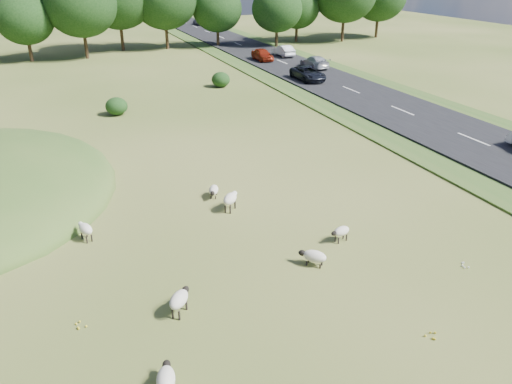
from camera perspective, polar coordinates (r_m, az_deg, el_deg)
ground at (r=39.34m, az=-11.58°, el=7.31°), size 160.00×160.00×0.00m
road at (r=55.19m, az=7.46°, el=12.71°), size 8.00×150.00×0.25m
treeline at (r=72.87m, az=-18.75°, el=19.72°), size 96.28×14.66×11.70m
shrubs at (r=46.66m, az=-16.04°, el=10.52°), size 25.84×8.25×1.50m
sheep_0 at (r=20.92m, az=6.62°, el=-7.29°), size 1.13×1.11×0.70m
sheep_1 at (r=15.72m, az=-10.26°, el=-20.28°), size 0.80×1.31×0.73m
sheep_2 at (r=18.29m, az=-8.76°, el=-12.00°), size 1.09×1.20×0.90m
sheep_3 at (r=25.15m, az=-2.95°, el=-0.76°), size 1.17×1.22×0.93m
sheep_4 at (r=22.73m, az=9.68°, el=-4.46°), size 1.06×0.62×0.74m
sheep_5 at (r=23.80m, az=-18.94°, el=-4.00°), size 0.77×1.17×0.81m
sheep_6 at (r=26.73m, az=-4.88°, el=0.21°), size 0.83×1.16×0.65m
car_0 at (r=67.91m, az=3.18°, el=15.84°), size 1.49×4.27×1.41m
car_1 at (r=53.67m, az=5.96°, el=13.33°), size 2.28×4.94×1.37m
car_3 at (r=103.95m, az=-6.31°, el=18.88°), size 2.14×5.28×1.53m
car_5 at (r=64.70m, az=0.73°, el=15.44°), size 1.71×4.25×1.45m
car_6 at (r=60.36m, az=6.71°, el=14.56°), size 1.91×4.69×1.36m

